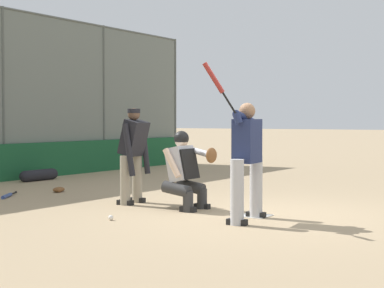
{
  "coord_description": "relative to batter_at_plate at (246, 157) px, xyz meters",
  "views": [
    {
      "loc": [
        8.44,
        4.26,
        1.43
      ],
      "look_at": [
        0.14,
        -1.0,
        1.05
      ],
      "focal_mm": 60.0,
      "sensor_mm": 36.0,
      "label": 1
    }
  ],
  "objects": [
    {
      "name": "ground_plane",
      "position": [
        -0.48,
        -0.12,
        -0.9
      ],
      "size": [
        160.0,
        160.0,
        0.0
      ],
      "primitive_type": "plane",
      "color": "tan"
    },
    {
      "name": "home_plate_marker",
      "position": [
        -0.48,
        -0.12,
        -0.9
      ],
      "size": [
        0.43,
        0.43,
        0.01
      ],
      "primitive_type": "cube",
      "color": "white",
      "rests_on": "ground_plane"
    },
    {
      "name": "batter_at_plate",
      "position": [
        0.0,
        0.0,
        0.0
      ],
      "size": [
        1.09,
        0.58,
        2.2
      ],
      "rotation": [
        0.0,
        0.0,
        0.11
      ],
      "color": "#B7B7BC",
      "rests_on": "ground_plane"
    },
    {
      "name": "catcher_behind_plate",
      "position": [
        -0.53,
        -1.35,
        -0.26
      ],
      "size": [
        0.66,
        0.76,
        1.25
      ],
      "rotation": [
        0.0,
        0.0,
        0.02
      ],
      "color": "#333333",
      "rests_on": "ground_plane"
    },
    {
      "name": "umpire_home",
      "position": [
        -0.63,
        -2.48,
        -0.04
      ],
      "size": [
        0.66,
        0.44,
        1.62
      ],
      "rotation": [
        0.0,
        0.0,
        0.1
      ],
      "color": "gray",
      "rests_on": "ground_plane"
    },
    {
      "name": "spare_bat_near_backstop",
      "position": [
        -0.12,
        -4.97,
        -0.87
      ],
      "size": [
        0.76,
        0.5,
        0.07
      ],
      "rotation": [
        0.0,
        0.0,
        0.56
      ],
      "color": "black",
      "rests_on": "ground_plane"
    },
    {
      "name": "fielding_glove_on_dirt",
      "position": [
        -1.22,
        -4.77,
        -0.85
      ],
      "size": [
        0.28,
        0.21,
        0.1
      ],
      "color": "brown",
      "rests_on": "ground_plane"
    },
    {
      "name": "baseball_loose",
      "position": [
        0.96,
        -1.65,
        -0.87
      ],
      "size": [
        0.07,
        0.07,
        0.07
      ],
      "primitive_type": "sphere",
      "color": "white",
      "rests_on": "ground_plane"
    },
    {
      "name": "equipment_bag_dugout_side",
      "position": [
        -2.72,
        -6.85,
        -0.77
      ],
      "size": [
        1.13,
        0.26,
        0.26
      ],
      "color": "black",
      "rests_on": "ground_plane"
    }
  ]
}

